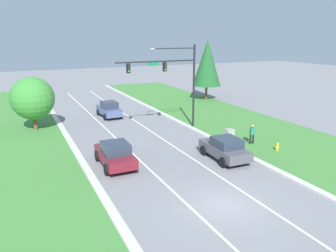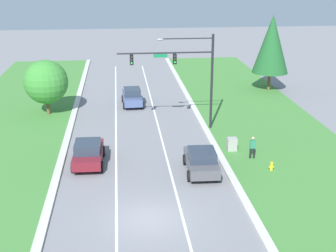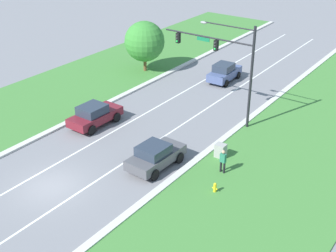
{
  "view_description": "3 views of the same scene",
  "coord_description": "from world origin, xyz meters",
  "px_view_note": "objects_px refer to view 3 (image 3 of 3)",
  "views": [
    {
      "loc": [
        -9.44,
        -12.7,
        8.62
      ],
      "look_at": [
        1.48,
        10.25,
        1.64
      ],
      "focal_mm": 35.0,
      "sensor_mm": 36.0,
      "label": 1
    },
    {
      "loc": [
        -1.39,
        -22.32,
        13.1
      ],
      "look_at": [
        2.04,
        9.74,
        1.93
      ],
      "focal_mm": 50.0,
      "sensor_mm": 36.0,
      "label": 2
    },
    {
      "loc": [
        19.79,
        -15.34,
        16.35
      ],
      "look_at": [
        2.35,
        9.11,
        1.15
      ],
      "focal_mm": 50.0,
      "sensor_mm": 36.0,
      "label": 3
    }
  ],
  "objects_px": {
    "utility_cabinet": "(221,151)",
    "fire_hydrant": "(215,188)",
    "traffic_signal_mast": "(226,57)",
    "oak_near_left_tree": "(145,41)",
    "burgundy_sedan": "(94,115)",
    "slate_blue_sedan": "(224,72)",
    "pedestrian": "(223,161)",
    "graphite_sedan": "(155,156)"
  },
  "relations": [
    {
      "from": "utility_cabinet",
      "to": "fire_hydrant",
      "type": "bearing_deg",
      "value": -64.72
    },
    {
      "from": "traffic_signal_mast",
      "to": "oak_near_left_tree",
      "type": "height_order",
      "value": "traffic_signal_mast"
    },
    {
      "from": "traffic_signal_mast",
      "to": "burgundy_sedan",
      "type": "xyz_separation_m",
      "value": [
        -7.61,
        -6.47,
        -4.39
      ]
    },
    {
      "from": "burgundy_sedan",
      "to": "slate_blue_sedan",
      "type": "xyz_separation_m",
      "value": [
        3.49,
        14.07,
        -0.01
      ]
    },
    {
      "from": "utility_cabinet",
      "to": "pedestrian",
      "type": "bearing_deg",
      "value": -56.45
    },
    {
      "from": "burgundy_sedan",
      "to": "graphite_sedan",
      "type": "bearing_deg",
      "value": -14.97
    },
    {
      "from": "fire_hydrant",
      "to": "traffic_signal_mast",
      "type": "bearing_deg",
      "value": 117.12
    },
    {
      "from": "graphite_sedan",
      "to": "slate_blue_sedan",
      "type": "bearing_deg",
      "value": 105.92
    },
    {
      "from": "pedestrian",
      "to": "fire_hydrant",
      "type": "relative_size",
      "value": 2.41
    },
    {
      "from": "burgundy_sedan",
      "to": "traffic_signal_mast",
      "type": "bearing_deg",
      "value": 41.64
    },
    {
      "from": "traffic_signal_mast",
      "to": "utility_cabinet",
      "type": "relative_size",
      "value": 7.64
    },
    {
      "from": "traffic_signal_mast",
      "to": "utility_cabinet",
      "type": "height_order",
      "value": "traffic_signal_mast"
    },
    {
      "from": "slate_blue_sedan",
      "to": "utility_cabinet",
      "type": "relative_size",
      "value": 4.07
    },
    {
      "from": "burgundy_sedan",
      "to": "fire_hydrant",
      "type": "distance_m",
      "value": 12.46
    },
    {
      "from": "fire_hydrant",
      "to": "pedestrian",
      "type": "bearing_deg",
      "value": 108.2
    },
    {
      "from": "burgundy_sedan",
      "to": "pedestrian",
      "type": "distance_m",
      "value": 11.49
    },
    {
      "from": "utility_cabinet",
      "to": "pedestrian",
      "type": "distance_m",
      "value": 2.0
    },
    {
      "from": "slate_blue_sedan",
      "to": "pedestrian",
      "type": "distance_m",
      "value": 16.45
    },
    {
      "from": "traffic_signal_mast",
      "to": "graphite_sedan",
      "type": "distance_m",
      "value": 9.72
    },
    {
      "from": "burgundy_sedan",
      "to": "oak_near_left_tree",
      "type": "bearing_deg",
      "value": 111.15
    },
    {
      "from": "traffic_signal_mast",
      "to": "fire_hydrant",
      "type": "bearing_deg",
      "value": -62.88
    },
    {
      "from": "burgundy_sedan",
      "to": "pedestrian",
      "type": "height_order",
      "value": "burgundy_sedan"
    },
    {
      "from": "burgundy_sedan",
      "to": "utility_cabinet",
      "type": "distance_m",
      "value": 10.49
    },
    {
      "from": "fire_hydrant",
      "to": "utility_cabinet",
      "type": "bearing_deg",
      "value": 115.28
    },
    {
      "from": "slate_blue_sedan",
      "to": "fire_hydrant",
      "type": "distance_m",
      "value": 18.71
    },
    {
      "from": "graphite_sedan",
      "to": "traffic_signal_mast",
      "type": "bearing_deg",
      "value": 91.35
    },
    {
      "from": "burgundy_sedan",
      "to": "pedestrian",
      "type": "bearing_deg",
      "value": -0.33
    },
    {
      "from": "utility_cabinet",
      "to": "pedestrian",
      "type": "xyz_separation_m",
      "value": [
        1.08,
        -1.63,
        0.42
      ]
    },
    {
      "from": "graphite_sedan",
      "to": "burgundy_sedan",
      "type": "xyz_separation_m",
      "value": [
        -7.5,
        2.18,
        0.02
      ]
    },
    {
      "from": "utility_cabinet",
      "to": "slate_blue_sedan",
      "type": "bearing_deg",
      "value": 118.44
    },
    {
      "from": "utility_cabinet",
      "to": "traffic_signal_mast",
      "type": "bearing_deg",
      "value": 118.44
    },
    {
      "from": "slate_blue_sedan",
      "to": "pedestrian",
      "type": "xyz_separation_m",
      "value": [
        7.99,
        -14.39,
        0.08
      ]
    },
    {
      "from": "burgundy_sedan",
      "to": "slate_blue_sedan",
      "type": "height_order",
      "value": "slate_blue_sedan"
    },
    {
      "from": "traffic_signal_mast",
      "to": "burgundy_sedan",
      "type": "relative_size",
      "value": 1.78
    },
    {
      "from": "fire_hydrant",
      "to": "burgundy_sedan",
      "type": "bearing_deg",
      "value": 168.49
    },
    {
      "from": "burgundy_sedan",
      "to": "oak_near_left_tree",
      "type": "xyz_separation_m",
      "value": [
        -4.26,
        11.78,
        2.22
      ]
    },
    {
      "from": "utility_cabinet",
      "to": "fire_hydrant",
      "type": "xyz_separation_m",
      "value": [
        1.79,
        -3.79,
        -0.17
      ]
    },
    {
      "from": "slate_blue_sedan",
      "to": "fire_hydrant",
      "type": "relative_size",
      "value": 6.0
    },
    {
      "from": "pedestrian",
      "to": "fire_hydrant",
      "type": "distance_m",
      "value": 2.36
    },
    {
      "from": "graphite_sedan",
      "to": "burgundy_sedan",
      "type": "height_order",
      "value": "burgundy_sedan"
    },
    {
      "from": "graphite_sedan",
      "to": "fire_hydrant",
      "type": "relative_size",
      "value": 6.18
    },
    {
      "from": "graphite_sedan",
      "to": "slate_blue_sedan",
      "type": "xyz_separation_m",
      "value": [
        -4.0,
        16.25,
        0.01
      ]
    }
  ]
}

